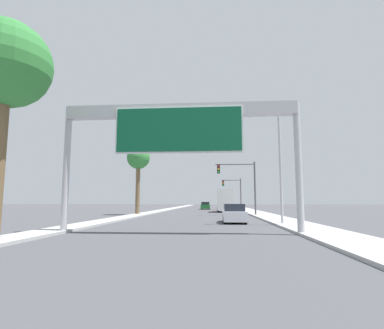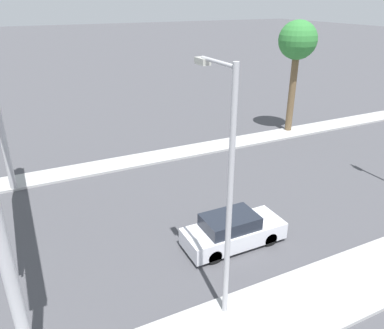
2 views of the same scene
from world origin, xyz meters
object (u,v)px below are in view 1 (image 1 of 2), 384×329
object	(u,v)px
truck_box_primary	(225,201)
traffic_light_mid_block	(234,189)
palm_tree_foreground	(6,67)
car_near_left	(223,206)
sign_gantry	(179,127)
car_near_right	(206,206)
traffic_light_near_intersection	(242,179)
car_far_center	(234,214)
palm_tree_background	(138,160)
street_lamp_right	(277,156)

from	to	relation	value
truck_box_primary	traffic_light_mid_block	bearing A→B (deg)	76.37
palm_tree_foreground	truck_box_primary	bearing A→B (deg)	73.08
car_near_left	palm_tree_foreground	distance (m)	48.23
sign_gantry	car_near_right	distance (m)	46.19
traffic_light_mid_block	palm_tree_foreground	size ratio (longest dim) A/B	0.60
sign_gantry	traffic_light_near_intersection	bearing A→B (deg)	75.36
sign_gantry	palm_tree_foreground	world-z (taller)	palm_tree_foreground
car_near_left	traffic_light_near_intersection	xyz separation A→B (m)	(1.75, -22.25, 3.70)
sign_gantry	car_near_left	bearing A→B (deg)	85.28
truck_box_primary	car_far_center	bearing A→B (deg)	-90.00
palm_tree_foreground	sign_gantry	bearing A→B (deg)	29.25
car_near_left	truck_box_primary	bearing A→B (deg)	-90.00
sign_gantry	car_far_center	world-z (taller)	sign_gantry
palm_tree_foreground	palm_tree_background	xyz separation A→B (m)	(-0.45, 25.14, -0.77)
traffic_light_mid_block	car_near_left	bearing A→B (deg)	133.02
palm_tree_background	truck_box_primary	bearing A→B (deg)	42.74
car_near_left	traffic_light_mid_block	xyz separation A→B (m)	(2.10, -2.25, 3.25)
truck_box_primary	traffic_light_mid_block	distance (m)	9.18
car_near_left	car_near_right	bearing A→B (deg)	134.70
car_near_right	palm_tree_background	xyz separation A→B (m)	(-7.77, -24.86, 6.25)
sign_gantry	traffic_light_near_intersection	xyz separation A→B (m)	(5.25, 20.12, -1.49)
truck_box_primary	palm_tree_background	xyz separation A→B (m)	(-11.27, -10.41, 5.22)
palm_tree_foreground	street_lamp_right	world-z (taller)	palm_tree_foreground
traffic_light_near_intersection	palm_tree_background	bearing A→B (deg)	175.94
street_lamp_right	palm_tree_foreground	bearing A→B (deg)	-143.03
palm_tree_foreground	car_near_right	bearing A→B (deg)	81.68
palm_tree_background	street_lamp_right	bearing A→B (deg)	-45.62
car_far_center	truck_box_primary	size ratio (longest dim) A/B	0.65
car_near_left	palm_tree_foreground	size ratio (longest dim) A/B	0.44
traffic_light_near_intersection	traffic_light_mid_block	distance (m)	20.01
car_near_left	car_near_right	world-z (taller)	car_near_right
sign_gantry	car_far_center	distance (m)	10.73
car_far_center	traffic_light_near_intersection	world-z (taller)	traffic_light_near_intersection
palm_tree_foreground	car_near_left	bearing A→B (deg)	76.90
truck_box_primary	street_lamp_right	xyz separation A→B (m)	(3.09, -25.08, 3.32)
sign_gantry	traffic_light_near_intersection	distance (m)	20.85
traffic_light_mid_block	palm_tree_foreground	world-z (taller)	palm_tree_foreground
sign_gantry	car_near_left	xyz separation A→B (m)	(3.50, 42.37, -5.19)
car_near_left	car_far_center	world-z (taller)	car_far_center
car_near_right	palm_tree_background	bearing A→B (deg)	-107.35
car_near_left	street_lamp_right	world-z (taller)	street_lamp_right
car_near_left	truck_box_primary	world-z (taller)	truck_box_primary
car_near_left	street_lamp_right	bearing A→B (deg)	-85.09
car_near_left	truck_box_primary	xyz separation A→B (m)	(0.00, -10.92, 1.07)
palm_tree_background	sign_gantry	bearing A→B (deg)	-69.74
car_near_left	palm_tree_foreground	world-z (taller)	palm_tree_foreground
truck_box_primary	palm_tree_foreground	world-z (taller)	palm_tree_foreground
palm_tree_foreground	palm_tree_background	world-z (taller)	palm_tree_foreground
street_lamp_right	sign_gantry	bearing A→B (deg)	-135.97
palm_tree_foreground	traffic_light_near_intersection	bearing A→B (deg)	62.57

